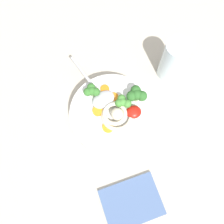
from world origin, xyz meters
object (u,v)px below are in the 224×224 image
object	(u,v)px
noodle_pile	(117,115)
soup_spoon	(100,95)
drinking_glass	(173,60)
folded_napkin	(131,202)
soup_bowl	(112,115)

from	to	relation	value
noodle_pile	soup_spoon	xyz separation A→B (cm)	(3.09, -5.95, -0.29)
drinking_glass	folded_napkin	distance (cm)	37.68
soup_bowl	folded_napkin	bearing A→B (deg)	92.40
noodle_pile	drinking_glass	size ratio (longest dim) A/B	0.67
noodle_pile	drinking_glass	xyz separation A→B (cm)	(-17.48, -12.39, 0.14)
noodle_pile	soup_bowl	bearing A→B (deg)	-55.85
noodle_pile	folded_napkin	world-z (taller)	noodle_pile
soup_spoon	drinking_glass	bearing A→B (deg)	-97.98
folded_napkin	soup_bowl	bearing A→B (deg)	-87.60
soup_bowl	drinking_glass	bearing A→B (deg)	-148.91
soup_bowl	drinking_glass	distance (cm)	21.78
soup_bowl	folded_napkin	xyz separation A→B (cm)	(-0.91, 21.75, -2.30)
drinking_glass	soup_bowl	bearing A→B (deg)	31.09
soup_bowl	folded_napkin	world-z (taller)	soup_bowl
soup_bowl	folded_napkin	distance (cm)	21.89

